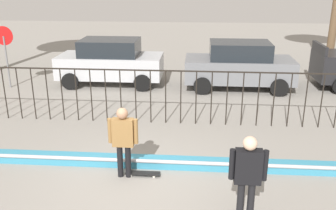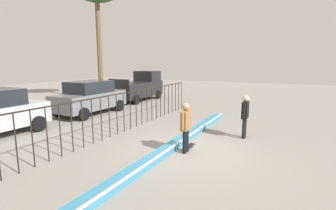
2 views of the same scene
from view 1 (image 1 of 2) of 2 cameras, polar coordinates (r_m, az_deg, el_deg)
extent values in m
plane|color=gray|center=(8.80, -5.40, -10.92)|extent=(60.00, 60.00, 0.00)
cube|color=teal|center=(9.26, -4.80, -8.51)|extent=(11.00, 0.36, 0.22)
cylinder|color=#B2B2B7|center=(9.05, -5.00, -8.42)|extent=(11.00, 0.09, 0.09)
cylinder|color=black|center=(13.00, -23.54, 1.68)|extent=(0.04, 0.04, 1.70)
cylinder|color=black|center=(12.79, -21.69, 1.65)|extent=(0.04, 0.04, 1.70)
cylinder|color=black|center=(12.59, -19.78, 1.62)|extent=(0.04, 0.04, 1.70)
cylinder|color=black|center=(12.41, -17.81, 1.59)|extent=(0.04, 0.04, 1.70)
cylinder|color=black|center=(12.24, -15.79, 1.55)|extent=(0.04, 0.04, 1.70)
cylinder|color=black|center=(12.08, -13.71, 1.51)|extent=(0.04, 0.04, 1.70)
cylinder|color=black|center=(11.95, -11.58, 1.47)|extent=(0.04, 0.04, 1.70)
cylinder|color=black|center=(11.83, -9.41, 1.43)|extent=(0.04, 0.04, 1.70)
cylinder|color=black|center=(11.72, -7.19, 1.38)|extent=(0.04, 0.04, 1.70)
cylinder|color=black|center=(11.64, -4.94, 1.33)|extent=(0.04, 0.04, 1.70)
cylinder|color=black|center=(11.57, -2.66, 1.27)|extent=(0.04, 0.04, 1.70)
cylinder|color=black|center=(11.53, -0.36, 1.22)|extent=(0.04, 0.04, 1.70)
cylinder|color=black|center=(11.50, 1.96, 1.16)|extent=(0.04, 0.04, 1.70)
cylinder|color=black|center=(11.49, 4.28, 1.10)|extent=(0.04, 0.04, 1.70)
cylinder|color=black|center=(11.49, 6.61, 1.04)|extent=(0.04, 0.04, 1.70)
cylinder|color=black|center=(11.52, 8.93, 0.97)|extent=(0.04, 0.04, 1.70)
cylinder|color=black|center=(11.57, 11.23, 0.91)|extent=(0.04, 0.04, 1.70)
cylinder|color=black|center=(11.63, 13.51, 0.84)|extent=(0.04, 0.04, 1.70)
cylinder|color=black|center=(11.72, 15.77, 0.78)|extent=(0.04, 0.04, 1.70)
cylinder|color=black|center=(11.82, 17.99, 0.71)|extent=(0.04, 0.04, 1.70)
cylinder|color=black|center=(11.94, 20.16, 0.64)|extent=(0.04, 0.04, 1.70)
cylinder|color=black|center=(12.07, 22.29, 0.58)|extent=(0.04, 0.04, 1.70)
cube|color=black|center=(11.35, -2.73, 5.26)|extent=(14.00, 0.04, 0.04)
cylinder|color=black|center=(8.71, -7.28, -8.43)|extent=(0.13, 0.13, 0.78)
cylinder|color=black|center=(8.68, -6.06, -8.49)|extent=(0.13, 0.13, 0.78)
cube|color=olive|center=(8.39, -6.86, -4.15)|extent=(0.47, 0.20, 0.64)
sphere|color=#A87A5B|center=(8.22, -6.98, -1.28)|extent=(0.25, 0.25, 0.25)
cylinder|color=olive|center=(8.44, -8.79, -3.86)|extent=(0.10, 0.10, 0.58)
cylinder|color=olive|center=(8.32, -4.92, -4.02)|extent=(0.10, 0.10, 0.58)
cube|color=black|center=(8.84, -3.86, -10.29)|extent=(0.80, 0.20, 0.02)
cylinder|color=silver|center=(8.88, -2.04, -10.34)|extent=(0.05, 0.03, 0.05)
cylinder|color=silver|center=(8.76, -2.15, -10.82)|extent=(0.05, 0.03, 0.05)
cylinder|color=silver|center=(8.96, -5.52, -10.16)|extent=(0.05, 0.03, 0.05)
cylinder|color=silver|center=(8.83, -5.69, -10.63)|extent=(0.05, 0.03, 0.05)
cylinder|color=black|center=(7.37, 10.93, -14.12)|extent=(0.13, 0.13, 0.80)
cylinder|color=black|center=(7.39, 12.45, -14.12)|extent=(0.13, 0.13, 0.80)
cube|color=black|center=(7.01, 12.09, -9.12)|extent=(0.49, 0.21, 0.66)
sphere|color=beige|center=(6.81, 12.36, -5.70)|extent=(0.26, 0.26, 0.26)
cylinder|color=black|center=(6.96, 9.68, -8.85)|extent=(0.10, 0.10, 0.59)
cylinder|color=black|center=(7.04, 14.52, -8.87)|extent=(0.10, 0.10, 0.59)
cube|color=#B7BABF|center=(16.04, -8.68, 5.93)|extent=(4.30, 1.90, 0.90)
cube|color=#1E2328|center=(15.88, -8.82, 8.67)|extent=(2.37, 1.71, 0.66)
cylinder|color=black|center=(16.79, -2.99, 5.14)|extent=(0.68, 0.22, 0.68)
cylinder|color=black|center=(14.97, -3.94, 3.38)|extent=(0.68, 0.22, 0.68)
cylinder|color=black|center=(17.41, -12.62, 5.21)|extent=(0.68, 0.22, 0.68)
cylinder|color=black|center=(15.67, -14.60, 3.51)|extent=(0.68, 0.22, 0.68)
cube|color=slate|center=(15.48, 10.69, 5.34)|extent=(4.30, 1.90, 0.90)
cube|color=#1E2328|center=(15.32, 10.87, 8.17)|extent=(2.37, 1.71, 0.66)
cylinder|color=black|center=(16.72, 15.28, 4.42)|extent=(0.68, 0.22, 0.68)
cylinder|color=black|center=(14.92, 16.53, 2.56)|extent=(0.68, 0.22, 0.68)
cylinder|color=black|center=(16.42, 5.18, 4.77)|extent=(0.68, 0.22, 0.68)
cylinder|color=black|center=(14.59, 5.22, 2.92)|extent=(0.68, 0.22, 0.68)
cube|color=black|center=(16.40, 22.06, 8.01)|extent=(0.12, 1.75, 0.36)
cylinder|color=black|center=(17.75, 22.82, 4.42)|extent=(0.68, 0.22, 0.68)
cylinder|color=slate|center=(16.62, -23.23, 5.97)|extent=(0.07, 0.07, 2.10)
cylinder|color=red|center=(16.45, -23.69, 9.61)|extent=(0.76, 0.02, 0.76)
camera|label=2|loc=(10.08, -58.33, 1.98)|focal=26.76mm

